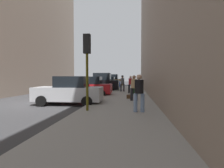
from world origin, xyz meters
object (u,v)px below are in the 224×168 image
parked_bronze_suv (111,81)px  parked_red_hatchback (89,87)px  parked_black_suv (101,83)px  traffic_light (87,55)px  pedestrian_with_beanie (122,83)px  rolling_suitcase (134,90)px  parked_blue_sedan (107,83)px  fire_hydrant (110,90)px  pedestrian_in_red_jacket (131,83)px  duffel_bag (129,97)px  pedestrian_in_tan_coat (134,87)px  parked_silver_sedan (70,91)px  pedestrian_in_jeans (139,91)px

parked_bronze_suv → parked_red_hatchback: bearing=-90.0°
parked_black_suv → traffic_light: size_ratio=1.29×
pedestrian_with_beanie → rolling_suitcase: 3.11m
parked_blue_sedan → pedestrian_with_beanie: 8.20m
parked_bronze_suv → fire_hydrant: 15.82m
pedestrian_in_red_jacket → duffel_bag: 4.50m
parked_red_hatchback → parked_black_suv: bearing=90.0°
parked_black_suv → parked_bronze_suv: 10.50m
pedestrian_with_beanie → pedestrian_in_red_jacket: bearing=-65.2°
fire_hydrant → rolling_suitcase: rolling_suitcase is taller
parked_red_hatchback → parked_blue_sedan: bearing=90.0°
parked_red_hatchback → pedestrian_in_tan_coat: bearing=-43.2°
parked_red_hatchback → rolling_suitcase: parked_red_hatchback is taller
parked_silver_sedan → parked_blue_sedan: size_ratio=1.01×
parked_bronze_suv → pedestrian_in_red_jacket: bearing=-75.6°
parked_bronze_suv → traffic_light: 24.19m
rolling_suitcase → parked_silver_sedan: bearing=-124.2°
parked_red_hatchback → traffic_light: size_ratio=1.18×
parked_red_hatchback → fire_hydrant: parked_red_hatchback is taller
parked_black_suv → duffel_bag: 9.41m
parked_blue_sedan → pedestrian_in_jeans: bearing=-77.4°
parked_silver_sedan → pedestrian_in_red_jacket: bearing=60.8°
traffic_light → pedestrian_in_red_jacket: size_ratio=2.11×
parked_silver_sedan → pedestrian_in_red_jacket: size_ratio=2.50×
parked_silver_sedan → duffel_bag: parked_silver_sedan is taller
pedestrian_in_tan_coat → pedestrian_in_jeans: 3.81m
fire_hydrant → traffic_light: traffic_light is taller
parked_bronze_suv → pedestrian_in_red_jacket: 15.18m
fire_hydrant → pedestrian_in_jeans: 8.78m
parked_silver_sedan → pedestrian_in_tan_coat: pedestrian_in_tan_coat is taller
pedestrian_in_tan_coat → pedestrian_with_beanie: size_ratio=0.96×
parked_bronze_suv → pedestrian_with_beanie: parked_bronze_suv is taller
parked_bronze_suv → pedestrian_in_jeans: bearing=-79.9°
parked_black_suv → parked_bronze_suv: bearing=90.0°
parked_silver_sedan → parked_black_suv: bearing=90.0°
pedestrian_in_red_jacket → rolling_suitcase: pedestrian_in_red_jacket is taller
pedestrian_in_red_jacket → pedestrian_with_beanie: size_ratio=0.96×
pedestrian_in_red_jacket → pedestrian_in_tan_coat: same height
parked_silver_sedan → pedestrian_with_beanie: pedestrian_with_beanie is taller
parked_bronze_suv → duffel_bag: 19.49m
pedestrian_in_red_jacket → parked_silver_sedan: bearing=-119.2°
parked_bronze_suv → pedestrian_in_jeans: (4.29, -24.10, 0.07)m
fire_hydrant → parked_silver_sedan: bearing=-107.4°
traffic_light → rolling_suitcase: bearing=75.5°
traffic_light → pedestrian_in_red_jacket: 9.69m
parked_black_suv → rolling_suitcase: bearing=-50.4°
parked_black_suv → duffel_bag: (3.70, -8.63, -0.74)m
rolling_suitcase → traffic_light: bearing=-104.5°
parked_black_suv → pedestrian_with_beanie: size_ratio=2.62×
pedestrian_in_red_jacket → fire_hydrant: bearing=-153.0°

